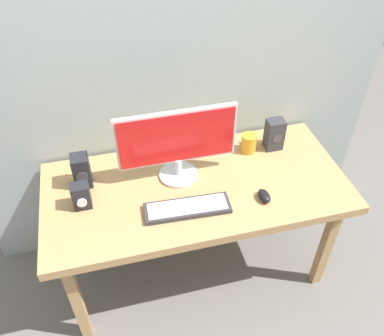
# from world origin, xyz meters

# --- Properties ---
(ground_plane) EXTENTS (6.00, 6.00, 0.00)m
(ground_plane) POSITION_xyz_m (0.00, 0.00, 0.00)
(ground_plane) COLOR slate
(wall_back) EXTENTS (2.37, 0.04, 3.00)m
(wall_back) POSITION_xyz_m (0.00, 0.40, 1.50)
(wall_back) COLOR #9EA8A3
(wall_back) RESTS_ON ground_plane
(desk) EXTENTS (1.57, 0.73, 0.73)m
(desk) POSITION_xyz_m (0.00, 0.00, 0.66)
(desk) COLOR tan
(desk) RESTS_ON ground_plane
(monitor) EXTENTS (0.60, 0.20, 0.40)m
(monitor) POSITION_xyz_m (-0.07, 0.10, 0.95)
(monitor) COLOR silver
(monitor) RESTS_ON desk
(keyboard_primary) EXTENTS (0.42, 0.15, 0.03)m
(keyboard_primary) POSITION_xyz_m (-0.09, -0.16, 0.74)
(keyboard_primary) COLOR #333338
(keyboard_primary) RESTS_ON desk
(mouse) EXTENTS (0.06, 0.10, 0.04)m
(mouse) POSITION_xyz_m (0.30, -0.18, 0.75)
(mouse) COLOR black
(mouse) RESTS_ON desk
(speaker_right) EXTENTS (0.10, 0.08, 0.18)m
(speaker_right) POSITION_xyz_m (0.50, 0.19, 0.82)
(speaker_right) COLOR #333338
(speaker_right) RESTS_ON desk
(speaker_left) EXTENTS (0.09, 0.09, 0.18)m
(speaker_left) POSITION_xyz_m (-0.56, 0.15, 0.82)
(speaker_left) COLOR #232328
(speaker_left) RESTS_ON desk
(audio_controller) EXTENTS (0.08, 0.08, 0.14)m
(audio_controller) POSITION_xyz_m (-0.57, -0.01, 0.80)
(audio_controller) COLOR #232328
(audio_controller) RESTS_ON desk
(coffee_mug) EXTENTS (0.08, 0.08, 0.11)m
(coffee_mug) POSITION_xyz_m (0.35, 0.19, 0.79)
(coffee_mug) COLOR orange
(coffee_mug) RESTS_ON desk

